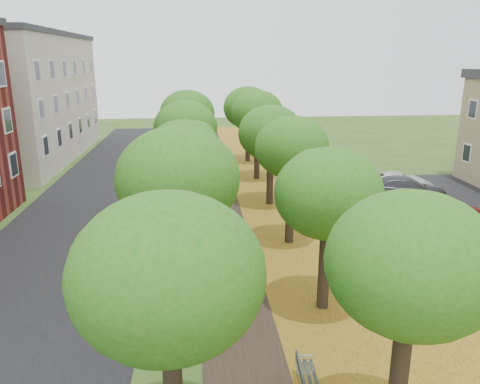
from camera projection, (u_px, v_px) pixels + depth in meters
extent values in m
cube|color=black|center=(84.00, 226.00, 23.95)|extent=(8.00, 70.00, 0.01)
cube|color=black|center=(229.00, 222.00, 24.62)|extent=(3.20, 70.00, 0.01)
cube|color=#B78721|center=(322.00, 219.00, 25.06)|extent=(7.50, 70.00, 0.01)
cube|color=black|center=(463.00, 209.00, 26.77)|extent=(9.00, 16.00, 0.01)
ellipsoid|color=#226314|center=(168.00, 275.00, 8.87)|extent=(3.68, 3.68, 3.13)
cylinder|color=black|center=(182.00, 271.00, 15.37)|extent=(0.40, 0.40, 3.15)
ellipsoid|color=#226314|center=(179.00, 190.00, 14.61)|extent=(3.68, 3.68, 3.13)
cylinder|color=black|center=(185.00, 213.00, 21.12)|extent=(0.40, 0.40, 3.15)
ellipsoid|color=#226314|center=(183.00, 153.00, 20.35)|extent=(3.68, 3.68, 3.13)
cylinder|color=black|center=(187.00, 180.00, 26.86)|extent=(0.40, 0.40, 3.15)
ellipsoid|color=#226314|center=(186.00, 132.00, 26.09)|extent=(3.68, 3.68, 3.13)
cylinder|color=black|center=(189.00, 158.00, 32.60)|extent=(0.40, 0.40, 3.15)
ellipsoid|color=#226314|center=(187.00, 118.00, 31.84)|extent=(3.68, 3.68, 3.13)
cylinder|color=black|center=(190.00, 143.00, 38.34)|extent=(0.40, 0.40, 3.15)
ellipsoid|color=#226314|center=(189.00, 109.00, 37.58)|extent=(3.68, 3.68, 3.13)
cylinder|color=black|center=(398.00, 383.00, 10.06)|extent=(0.40, 0.40, 3.15)
ellipsoid|color=#226314|center=(411.00, 265.00, 9.29)|extent=(3.68, 3.68, 3.13)
cylinder|color=black|center=(324.00, 265.00, 15.80)|extent=(0.40, 0.40, 3.15)
ellipsoid|color=#226314|center=(329.00, 186.00, 15.03)|extent=(3.68, 3.68, 3.13)
cylinder|color=black|center=(290.00, 210.00, 21.54)|extent=(0.40, 0.40, 3.15)
ellipsoid|color=#226314|center=(292.00, 151.00, 20.78)|extent=(3.68, 3.68, 3.13)
cylinder|color=black|center=(270.00, 178.00, 27.28)|extent=(0.40, 0.40, 3.15)
ellipsoid|color=#226314|center=(271.00, 131.00, 26.52)|extent=(3.68, 3.68, 3.13)
cylinder|color=black|center=(257.00, 157.00, 33.03)|extent=(0.40, 0.40, 3.15)
ellipsoid|color=#226314|center=(257.00, 118.00, 32.26)|extent=(3.68, 3.68, 3.13)
cylinder|color=black|center=(248.00, 142.00, 38.77)|extent=(0.40, 0.40, 3.15)
ellipsoid|color=#226314|center=(248.00, 109.00, 38.00)|extent=(3.68, 3.68, 3.13)
cube|color=beige|center=(11.00, 99.00, 38.96)|extent=(10.00, 20.00, 10.00)
cube|color=#2D2D33|center=(2.00, 34.00, 37.52)|extent=(10.30, 20.30, 0.40)
cube|color=#28322B|center=(309.00, 380.00, 11.92)|extent=(0.54, 1.68, 0.04)
cube|color=#28322B|center=(300.00, 371.00, 11.85)|extent=(0.16, 1.65, 0.24)
cube|color=silver|center=(305.00, 368.00, 12.70)|extent=(0.46, 0.09, 0.41)
cube|color=silver|center=(305.00, 356.00, 12.60)|extent=(0.42, 0.09, 0.04)
imported|color=maroon|center=(459.00, 220.00, 22.66)|extent=(4.96, 3.10, 1.54)
imported|color=#36353A|center=(406.00, 189.00, 28.35)|extent=(5.10, 3.11, 1.38)
imported|color=silver|center=(398.00, 181.00, 30.26)|extent=(4.61, 2.48, 1.23)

